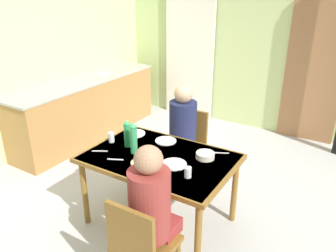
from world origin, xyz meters
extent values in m
plane|color=#B5B5B6|center=(0.00, 0.00, 0.00)|extent=(6.91, 6.91, 0.00)
cube|color=#BCD08B|center=(0.00, 2.66, 1.36)|extent=(4.33, 0.10, 2.73)
cube|color=#C0CE8B|center=(-2.06, 0.66, 1.36)|extent=(0.10, 3.99, 2.73)
cube|color=#9A6942|center=(1.14, 2.58, 1.00)|extent=(0.80, 0.05, 2.00)
cube|color=white|center=(-0.86, 2.56, 1.14)|extent=(0.90, 0.03, 2.29)
cube|color=#A1713D|center=(-1.73, 0.94, 0.43)|extent=(0.60, 2.52, 0.87)
cube|color=#9E9E99|center=(-1.73, 0.94, 0.89)|extent=(0.61, 2.57, 0.03)
cylinder|color=#B7B7BC|center=(-1.73, 1.31, 0.91)|extent=(0.21, 0.21, 0.01)
cube|color=brown|center=(0.33, -0.23, 0.71)|extent=(1.35, 0.92, 0.04)
cube|color=beige|center=(0.33, -0.23, 0.73)|extent=(1.30, 0.89, 0.00)
cylinder|color=brown|center=(-0.28, -0.62, 0.34)|extent=(0.06, 0.06, 0.69)
cylinder|color=brown|center=(0.93, -0.62, 0.34)|extent=(0.06, 0.06, 0.69)
cylinder|color=brown|center=(-0.28, 0.16, 0.34)|extent=(0.06, 0.06, 0.69)
cylinder|color=brown|center=(0.93, 0.16, 0.34)|extent=(0.06, 0.06, 0.69)
cube|color=brown|center=(0.69, -0.97, 0.45)|extent=(0.40, 0.40, 0.04)
cube|color=brown|center=(0.69, -1.15, 0.66)|extent=(0.38, 0.04, 0.42)
cylinder|color=brown|center=(0.52, -0.80, 0.21)|extent=(0.04, 0.04, 0.41)
cube|color=brown|center=(0.19, 0.51, 0.45)|extent=(0.40, 0.40, 0.04)
cube|color=brown|center=(0.19, 0.69, 0.66)|extent=(0.38, 0.04, 0.42)
cylinder|color=brown|center=(0.36, 0.34, 0.21)|extent=(0.04, 0.04, 0.41)
cylinder|color=brown|center=(0.02, 0.34, 0.21)|extent=(0.04, 0.04, 0.41)
cylinder|color=brown|center=(0.36, 0.68, 0.21)|extent=(0.04, 0.04, 0.41)
cylinder|color=brown|center=(0.02, 0.68, 0.21)|extent=(0.04, 0.04, 0.41)
cube|color=maroon|center=(0.69, -0.81, 0.51)|extent=(0.30, 0.22, 0.12)
cylinder|color=maroon|center=(0.69, -0.92, 0.77)|extent=(0.30, 0.30, 0.52)
sphere|color=#A87A5B|center=(0.69, -0.92, 1.12)|extent=(0.20, 0.20, 0.20)
cube|color=#142147|center=(0.19, 0.35, 0.51)|extent=(0.30, 0.22, 0.12)
cylinder|color=#1E2347|center=(0.19, 0.46, 0.77)|extent=(0.30, 0.30, 0.52)
sphere|color=tan|center=(0.19, 0.46, 1.12)|extent=(0.20, 0.20, 0.20)
cylinder|color=#32995C|center=(0.08, -0.29, 0.86)|extent=(0.07, 0.07, 0.27)
cone|color=#3AA463|center=(0.08, -0.29, 1.02)|extent=(0.05, 0.05, 0.04)
cylinder|color=#27964F|center=(-0.05, -0.21, 0.85)|extent=(0.07, 0.07, 0.24)
cone|color=#2F9D57|center=(-0.05, -0.21, 0.99)|extent=(0.05, 0.05, 0.03)
cylinder|color=beige|center=(0.70, -0.04, 0.76)|extent=(0.17, 0.17, 0.05)
cylinder|color=white|center=(-0.17, 0.05, 0.73)|extent=(0.22, 0.22, 0.01)
cylinder|color=white|center=(0.21, 0.07, 0.73)|extent=(0.21, 0.21, 0.01)
cylinder|color=white|center=(0.52, -0.29, 0.73)|extent=(0.22, 0.22, 0.01)
cylinder|color=silver|center=(-0.25, -0.22, 0.78)|extent=(0.06, 0.06, 0.10)
cylinder|color=silver|center=(0.72, -0.41, 0.77)|extent=(0.06, 0.06, 0.09)
cylinder|color=#DBB77A|center=(0.27, -0.44, 0.74)|extent=(0.19, 0.19, 0.02)
cube|color=silver|center=(0.78, 0.12, 0.73)|extent=(0.14, 0.08, 0.00)
cube|color=silver|center=(-0.21, -0.44, 0.73)|extent=(0.14, 0.09, 0.00)
cube|color=silver|center=(0.02, -0.49, 0.73)|extent=(0.14, 0.08, 0.00)
cube|color=silver|center=(0.22, -0.16, 0.73)|extent=(0.15, 0.04, 0.00)
camera|label=1|loc=(1.81, -2.51, 2.18)|focal=35.72mm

